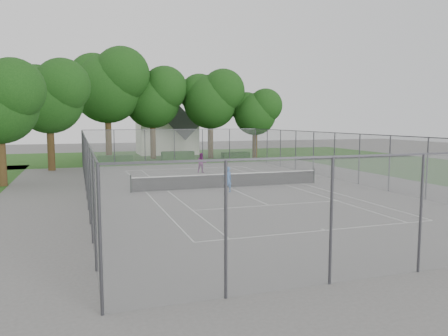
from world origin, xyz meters
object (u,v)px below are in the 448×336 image
object	(u,v)px
girl_player	(228,179)
woman_player	(202,163)
tennis_net	(229,180)
house	(167,126)

from	to	relation	value
girl_player	woman_player	bearing A→B (deg)	-110.65
tennis_net	woman_player	size ratio (longest dim) A/B	7.69
girl_player	woman_player	distance (m)	10.15
woman_player	house	bearing A→B (deg)	91.27
girl_player	tennis_net	bearing A→B (deg)	-125.70
tennis_net	woman_player	world-z (taller)	woman_player
house	girl_player	xyz separation A→B (m)	(-2.39, -31.45, -2.90)
girl_player	woman_player	xyz separation A→B (m)	(1.17, 10.09, 0.04)
tennis_net	house	distance (m)	29.98
house	woman_player	distance (m)	21.58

